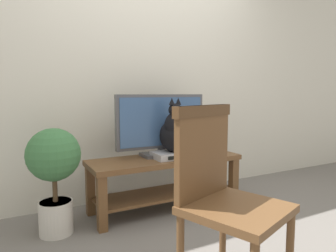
# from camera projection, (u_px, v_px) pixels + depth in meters

# --- Properties ---
(ground_plane) EXTENTS (12.00, 12.00, 0.00)m
(ground_plane) POSITION_uv_depth(u_px,v_px,m) (200.00, 235.00, 2.25)
(ground_plane) COLOR slate
(back_wall) EXTENTS (7.00, 0.12, 2.80)m
(back_wall) POSITION_uv_depth(u_px,v_px,m) (142.00, 59.00, 3.05)
(back_wall) COLOR beige
(back_wall) RESTS_ON ground
(tv_stand) EXTENTS (1.38, 0.47, 0.48)m
(tv_stand) POSITION_uv_depth(u_px,v_px,m) (165.00, 172.00, 2.74)
(tv_stand) COLOR brown
(tv_stand) RESTS_ON ground
(tv) EXTENTS (0.87, 0.20, 0.57)m
(tv) POSITION_uv_depth(u_px,v_px,m) (161.00, 124.00, 2.76)
(tv) COLOR #4C4C51
(tv) RESTS_ON tv_stand
(media_box) EXTENTS (0.34, 0.24, 0.06)m
(media_box) POSITION_uv_depth(u_px,v_px,m) (172.00, 155.00, 2.69)
(media_box) COLOR #ADADB2
(media_box) RESTS_ON tv_stand
(cat) EXTENTS (0.21, 0.37, 0.48)m
(cat) POSITION_uv_depth(u_px,v_px,m) (173.00, 132.00, 2.66)
(cat) COLOR black
(cat) RESTS_ON media_box
(wooden_chair) EXTENTS (0.58, 0.59, 0.99)m
(wooden_chair) POSITION_uv_depth(u_px,v_px,m) (221.00, 187.00, 1.56)
(wooden_chair) COLOR brown
(wooden_chair) RESTS_ON ground
(book_stack) EXTENTS (0.23, 0.17, 0.10)m
(book_stack) POSITION_uv_depth(u_px,v_px,m) (212.00, 147.00, 2.96)
(book_stack) COLOR #38664C
(book_stack) RESTS_ON tv_stand
(potted_plant) EXTENTS (0.39, 0.39, 0.80)m
(potted_plant) POSITION_uv_depth(u_px,v_px,m) (54.00, 168.00, 2.23)
(potted_plant) COLOR beige
(potted_plant) RESTS_ON ground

